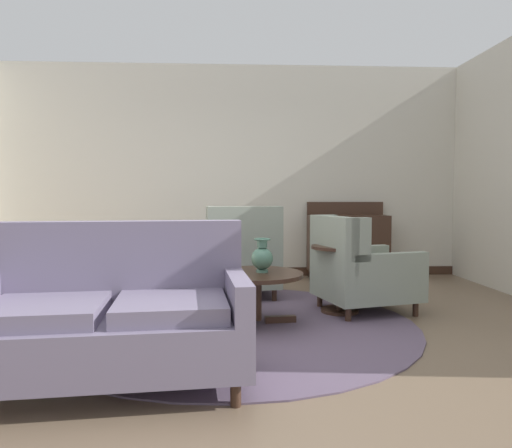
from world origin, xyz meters
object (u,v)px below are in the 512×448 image
Objects in this scene: armchair_beside_settee at (242,260)px; armchair_back_corner at (359,271)px; settee at (112,319)px; sideboard at (348,243)px; side_table at (340,272)px; porcelain_vase at (262,257)px; coffee_table at (256,283)px.

armchair_beside_settee is 0.99× the size of armchair_back_corner.
settee is 1.61× the size of armchair_back_corner.
sideboard reaches higher than settee.
armchair_back_corner is (1.14, -0.71, -0.02)m from armchair_beside_settee.
sideboard is (0.36, 1.92, 0.09)m from armchair_back_corner.
side_table is at bearing 134.97° from armchair_beside_settee.
armchair_beside_settee is (-0.16, 1.11, -0.17)m from porcelain_vase.
settee is 4.32m from sideboard.
sideboard reaches higher than porcelain_vase.
settee reaches higher than side_table.
armchair_beside_settee reaches higher than side_table.
armchair_beside_settee is at bearing -141.11° from sideboard.
coffee_table is 2.71m from sideboard.
settee is at bearing -126.54° from porcelain_vase.
settee is 2.52× the size of side_table.
armchair_back_corner is 0.20m from side_table.
settee is at bearing -136.19° from side_table.
armchair_beside_settee reaches higher than settee.
settee is at bearing -122.55° from sideboard.
armchair_beside_settee reaches higher than porcelain_vase.
porcelain_vase is at bearing 48.03° from settee.
settee reaches higher than porcelain_vase.
armchair_beside_settee is at bearing 43.20° from armchair_back_corner.
side_table is (1.77, 1.70, -0.01)m from settee.
coffee_table is 1.61m from settee.
sideboard is at bearing 74.02° from side_table.
porcelain_vase is 1.13m from armchair_beside_settee.
settee is at bearing 116.55° from armchair_back_corner.
coffee_table is at bearing 96.54° from armchair_back_corner.
coffee_table is 1.11m from armchair_back_corner.
porcelain_vase is 1.07m from armchair_back_corner.
armchair_beside_settee reaches higher than armchair_back_corner.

